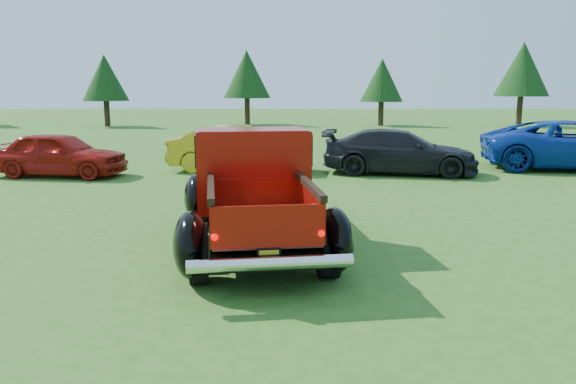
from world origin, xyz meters
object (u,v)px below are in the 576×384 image
at_px(show_car_red, 59,154).
at_px(show_car_grey, 400,152).
at_px(tree_mid_right, 382,80).
at_px(tree_mid_left, 247,74).
at_px(tree_west, 105,78).
at_px(show_car_blue, 574,145).
at_px(pickup_truck, 253,188).
at_px(tree_east, 523,69).
at_px(show_car_yellow, 238,149).

relative_size(show_car_red, show_car_grey, 0.84).
bearing_deg(tree_mid_right, tree_mid_left, 173.66).
height_order(tree_west, show_car_grey, tree_west).
relative_size(tree_mid_right, show_car_blue, 0.81).
distance_m(tree_mid_right, pickup_truck, 29.51).
bearing_deg(tree_west, tree_east, 1.06).
relative_size(tree_mid_left, show_car_grey, 1.12).
bearing_deg(pickup_truck, show_car_grey, 54.55).
bearing_deg(show_car_red, tree_mid_right, -22.18).
bearing_deg(show_car_yellow, tree_mid_left, 10.92).
bearing_deg(show_car_red, tree_west, 22.25).
height_order(tree_east, show_car_blue, tree_east).
height_order(show_car_red, show_car_blue, show_car_blue).
xyz_separation_m(tree_mid_left, show_car_red, (-3.50, -22.92, -2.74)).
xyz_separation_m(tree_east, show_car_yellow, (-16.50, -20.38, -2.98)).
height_order(tree_mid_right, show_car_blue, tree_mid_right).
xyz_separation_m(tree_mid_right, tree_east, (9.00, -0.50, 0.68)).
distance_m(show_car_red, show_car_grey, 9.82).
bearing_deg(show_car_yellow, tree_east, -32.00).
xyz_separation_m(pickup_truck, show_car_red, (-6.01, 6.79, -0.24)).
bearing_deg(show_car_yellow, show_car_grey, -88.11).
bearing_deg(show_car_blue, tree_mid_left, 38.59).
height_order(show_car_yellow, show_car_grey, show_car_yellow).
bearing_deg(show_car_blue, tree_east, -7.56).
bearing_deg(show_car_blue, tree_west, 56.68).
height_order(pickup_truck, show_car_yellow, pickup_truck).
distance_m(tree_mid_left, show_car_red, 23.35).
height_order(tree_east, show_car_grey, tree_east).
bearing_deg(tree_east, show_car_red, -135.11).
distance_m(tree_west, show_car_grey, 25.54).
distance_m(tree_mid_left, tree_mid_right, 9.06).
relative_size(tree_mid_left, pickup_truck, 0.96).
bearing_deg(tree_east, tree_mid_right, 176.82).
xyz_separation_m(tree_mid_right, pickup_truck, (-6.49, -28.71, -2.09)).
bearing_deg(tree_mid_left, show_car_grey, -74.23).
distance_m(tree_mid_left, show_car_grey, 23.34).
relative_size(tree_mid_right, pickup_truck, 0.84).
bearing_deg(show_car_grey, show_car_red, 103.54).
relative_size(pickup_truck, show_car_grey, 1.16).
relative_size(show_car_red, show_car_blue, 0.69).
bearing_deg(tree_west, show_car_blue, -42.92).
xyz_separation_m(tree_west, tree_mid_left, (9.00, 2.00, 0.27)).
relative_size(tree_east, show_car_grey, 1.21).
height_order(tree_mid_right, tree_east, tree_east).
bearing_deg(tree_mid_left, tree_mid_right, -6.34).
bearing_deg(tree_east, show_car_grey, -119.35).
xyz_separation_m(tree_west, show_car_red, (5.50, -20.92, -2.47)).
bearing_deg(show_car_red, show_car_blue, -76.82).
bearing_deg(tree_west, tree_mid_right, 3.18).
xyz_separation_m(tree_mid_right, show_car_yellow, (-7.50, -20.88, -2.29)).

